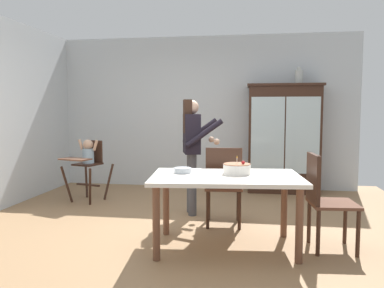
# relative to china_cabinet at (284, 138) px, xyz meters

# --- Properties ---
(ground_plane) EXTENTS (6.24, 6.24, 0.00)m
(ground_plane) POSITION_rel_china_cabinet_xyz_m (-1.38, -2.37, -0.92)
(ground_plane) COLOR #93704C
(wall_back) EXTENTS (5.32, 0.06, 2.70)m
(wall_back) POSITION_rel_china_cabinet_xyz_m (-1.38, 0.26, 0.43)
(wall_back) COLOR silver
(wall_back) RESTS_ON ground_plane
(china_cabinet) EXTENTS (1.24, 0.48, 1.83)m
(china_cabinet) POSITION_rel_china_cabinet_xyz_m (0.00, 0.00, 0.00)
(china_cabinet) COLOR #382116
(china_cabinet) RESTS_ON ground_plane
(ceramic_vase) EXTENTS (0.13, 0.13, 0.27)m
(ceramic_vase) POSITION_rel_china_cabinet_xyz_m (0.22, 0.00, 1.03)
(ceramic_vase) COLOR #B2B7B2
(ceramic_vase) RESTS_ON china_cabinet
(high_chair_with_toddler) EXTENTS (0.71, 0.79, 0.95)m
(high_chair_with_toddler) POSITION_rel_china_cabinet_xyz_m (-3.00, -1.12, -0.27)
(high_chair_with_toddler) COLOR #382116
(high_chair_with_toddler) RESTS_ON ground_plane
(adult_person) EXTENTS (0.60, 0.59, 1.53)m
(adult_person) POSITION_rel_china_cabinet_xyz_m (-1.32, -1.59, 0.05)
(adult_person) COLOR #47474C
(adult_person) RESTS_ON ground_plane
(dining_table) EXTENTS (1.57, 1.06, 0.74)m
(dining_table) POSITION_rel_china_cabinet_xyz_m (-0.79, -2.80, -0.27)
(dining_table) COLOR silver
(dining_table) RESTS_ON ground_plane
(birthday_cake) EXTENTS (0.28, 0.28, 0.19)m
(birthday_cake) POSITION_rel_china_cabinet_xyz_m (-0.69, -2.70, -0.13)
(birthday_cake) COLOR white
(birthday_cake) RESTS_ON dining_table
(serving_bowl) EXTENTS (0.18, 0.18, 0.05)m
(serving_bowl) POSITION_rel_china_cabinet_xyz_m (-1.25, -2.72, -0.15)
(serving_bowl) COLOR #B2BCC6
(serving_bowl) RESTS_ON dining_table
(dining_chair_far_side) EXTENTS (0.47, 0.47, 0.96)m
(dining_chair_far_side) POSITION_rel_china_cabinet_xyz_m (-0.86, -2.12, -0.36)
(dining_chair_far_side) COLOR #382116
(dining_chair_far_side) RESTS_ON ground_plane
(dining_chair_right_end) EXTENTS (0.48, 0.48, 0.96)m
(dining_chair_right_end) POSITION_rel_china_cabinet_xyz_m (0.16, -2.70, -0.36)
(dining_chair_right_end) COLOR #382116
(dining_chair_right_end) RESTS_ON ground_plane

